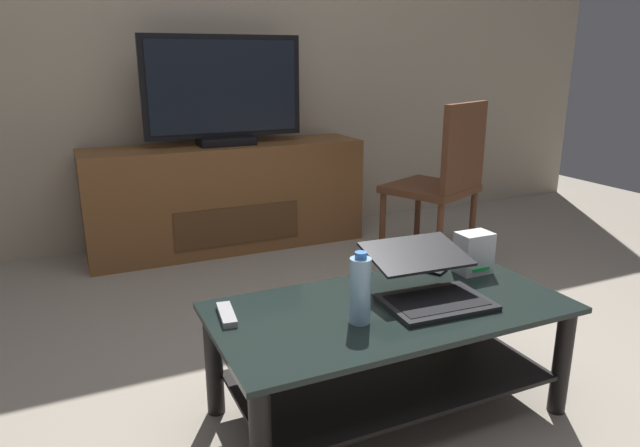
% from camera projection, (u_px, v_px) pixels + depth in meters
% --- Properties ---
extents(ground_plane, '(7.68, 7.68, 0.00)m').
position_uv_depth(ground_plane, '(376.00, 414.00, 1.96)').
color(ground_plane, '#9E9384').
extents(back_wall, '(6.40, 0.12, 2.80)m').
position_uv_depth(back_wall, '(198.00, 21.00, 3.57)').
color(back_wall, '#B2A38C').
rests_on(back_wall, ground).
extents(coffee_table, '(1.17, 0.58, 0.40)m').
position_uv_depth(coffee_table, '(389.00, 340.00, 1.91)').
color(coffee_table, black).
rests_on(coffee_table, ground).
extents(media_cabinet, '(1.73, 0.42, 0.67)m').
position_uv_depth(media_cabinet, '(228.00, 197.00, 3.61)').
color(media_cabinet, brown).
rests_on(media_cabinet, ground).
extents(television, '(0.97, 0.20, 0.65)m').
position_uv_depth(television, '(224.00, 93.00, 3.41)').
color(television, black).
rests_on(television, media_cabinet).
extents(dining_chair, '(0.58, 0.58, 0.95)m').
position_uv_depth(dining_chair, '(444.00, 177.00, 3.22)').
color(dining_chair, '#59331E').
rests_on(dining_chair, ground).
extents(laptop, '(0.36, 0.39, 0.16)m').
position_uv_depth(laptop, '(428.00, 282.00, 1.90)').
color(laptop, black).
rests_on(laptop, coffee_table).
extents(router_box, '(0.13, 0.09, 0.16)m').
position_uv_depth(router_box, '(474.00, 253.00, 2.14)').
color(router_box, silver).
rests_on(router_box, coffee_table).
extents(water_bottle_near, '(0.07, 0.07, 0.23)m').
position_uv_depth(water_bottle_near, '(360.00, 290.00, 1.72)').
color(water_bottle_near, '#99C6E5').
rests_on(water_bottle_near, coffee_table).
extents(cell_phone, '(0.13, 0.16, 0.01)m').
position_uv_depth(cell_phone, '(427.00, 269.00, 2.18)').
color(cell_phone, black).
rests_on(cell_phone, coffee_table).
extents(tv_remote, '(0.06, 0.16, 0.02)m').
position_uv_depth(tv_remote, '(227.00, 315.00, 1.78)').
color(tv_remote, '#99999E').
rests_on(tv_remote, coffee_table).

